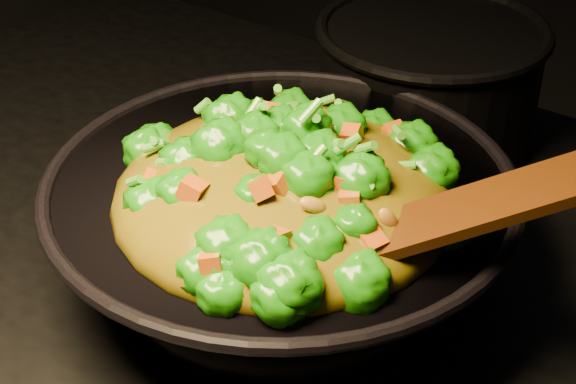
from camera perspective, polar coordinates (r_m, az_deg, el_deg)
The scene contains 4 objects.
wok at distance 0.75m, azimuth -0.45°, elevation -2.77°, with size 0.38×0.38×0.11m, color black, non-canonical shape.
stir_fry at distance 0.67m, azimuth -0.35°, elevation 2.53°, with size 0.27×0.27×0.09m, color #1C7A08, non-canonical shape.
spatula at distance 0.62m, azimuth 13.54°, elevation -0.57°, with size 0.32×0.05×0.01m, color #3A1205.
back_pot at distance 0.97m, azimuth 9.06°, elevation 7.03°, with size 0.23×0.23×0.13m, color black.
Camera 1 is at (0.39, -0.47, 1.40)m, focal length 55.00 mm.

